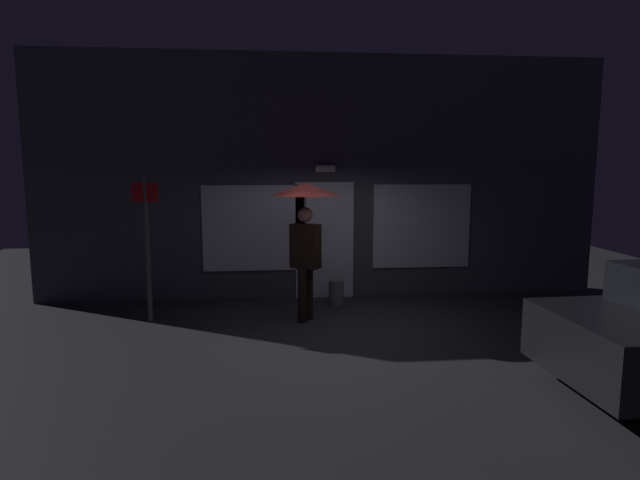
{
  "coord_description": "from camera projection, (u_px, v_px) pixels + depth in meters",
  "views": [
    {
      "loc": [
        -1.06,
        -7.7,
        2.52
      ],
      "look_at": [
        -0.24,
        0.67,
        1.33
      ],
      "focal_mm": 29.78,
      "sensor_mm": 36.0,
      "label": 1
    }
  ],
  "objects": [
    {
      "name": "person_with_umbrella",
      "position": [
        305.0,
        215.0,
        8.41
      ],
      "size": [
        1.09,
        1.09,
        2.24
      ],
      "rotation": [
        0.0,
        0.0,
        -0.59
      ],
      "color": "black",
      "rests_on": "ground"
    },
    {
      "name": "building_facade",
      "position": [
        324.0,
        179.0,
        10.04
      ],
      "size": [
        10.71,
        0.48,
        4.54
      ],
      "color": "#4C4C56",
      "rests_on": "ground"
    },
    {
      "name": "sidewalk_bollard",
      "position": [
        336.0,
        292.0,
        9.61
      ],
      "size": [
        0.27,
        0.27,
        0.45
      ],
      "primitive_type": "cylinder",
      "color": "slate",
      "rests_on": "ground"
    },
    {
      "name": "ground_plane",
      "position": [
        340.0,
        332.0,
        8.04
      ],
      "size": [
        18.0,
        18.0,
        0.0
      ],
      "primitive_type": "plane",
      "color": "#2D2D33"
    },
    {
      "name": "street_sign_post",
      "position": [
        147.0,
        240.0,
        8.41
      ],
      "size": [
        0.4,
        0.07,
        2.34
      ],
      "color": "#595B60",
      "rests_on": "ground"
    }
  ]
}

